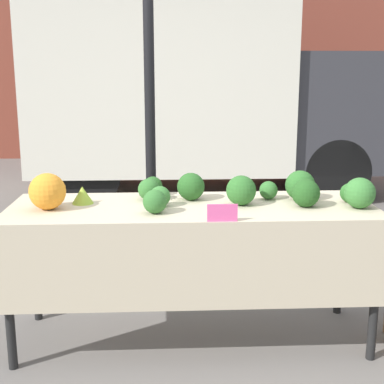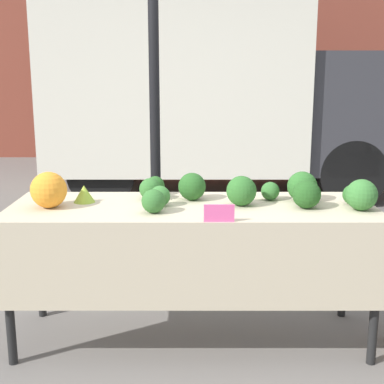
% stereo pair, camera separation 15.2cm
% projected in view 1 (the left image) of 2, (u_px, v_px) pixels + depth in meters
% --- Properties ---
extents(ground_plane, '(40.00, 40.00, 0.00)m').
position_uv_depth(ground_plane, '(192.00, 337.00, 3.26)').
color(ground_plane, slate).
extents(building_facade, '(16.00, 0.60, 5.22)m').
position_uv_depth(building_facade, '(172.00, 15.00, 9.89)').
color(building_facade, brown).
rests_on(building_facade, ground_plane).
extents(tent_pole, '(0.07, 0.07, 2.42)m').
position_uv_depth(tent_pole, '(150.00, 128.00, 3.61)').
color(tent_pole, black).
rests_on(tent_pole, ground_plane).
extents(parked_truck, '(4.53, 1.96, 2.39)m').
position_uv_depth(parked_truck, '(199.00, 96.00, 6.97)').
color(parked_truck, silver).
rests_on(parked_truck, ground_plane).
extents(market_table, '(2.11, 0.72, 0.83)m').
position_uv_depth(market_table, '(193.00, 227.00, 3.04)').
color(market_table, beige).
rests_on(market_table, ground_plane).
extents(orange_cauliflower, '(0.21, 0.21, 0.21)m').
position_uv_depth(orange_cauliflower, '(47.00, 191.00, 2.97)').
color(orange_cauliflower, orange).
rests_on(orange_cauliflower, market_table).
extents(romanesco_head, '(0.13, 0.13, 0.10)m').
position_uv_depth(romanesco_head, '(83.00, 195.00, 3.12)').
color(romanesco_head, '#93B238').
rests_on(romanesco_head, market_table).
extents(broccoli_head_0, '(0.11, 0.11, 0.11)m').
position_uv_depth(broccoli_head_0, '(268.00, 190.00, 3.22)').
color(broccoli_head_0, '#336B2D').
rests_on(broccoli_head_0, market_table).
extents(broccoli_head_1, '(0.13, 0.13, 0.13)m').
position_uv_depth(broccoli_head_1, '(149.00, 189.00, 3.20)').
color(broccoli_head_1, '#336B2D').
rests_on(broccoli_head_1, market_table).
extents(broccoli_head_2, '(0.17, 0.17, 0.17)m').
position_uv_depth(broccoli_head_2, '(191.00, 187.00, 3.20)').
color(broccoli_head_2, '#285B23').
rests_on(broccoli_head_2, market_table).
extents(broccoli_head_3, '(0.12, 0.12, 0.12)m').
position_uv_depth(broccoli_head_3, '(350.00, 193.00, 3.14)').
color(broccoli_head_3, '#2D6628').
rests_on(broccoli_head_3, market_table).
extents(broccoli_head_4, '(0.16, 0.16, 0.16)m').
position_uv_depth(broccoli_head_4, '(306.00, 193.00, 3.03)').
color(broccoli_head_4, '#23511E').
rests_on(broccoli_head_4, market_table).
extents(broccoli_head_5, '(0.18, 0.18, 0.18)m').
position_uv_depth(broccoli_head_5, '(300.00, 185.00, 3.20)').
color(broccoli_head_5, '#2D6628').
rests_on(broccoli_head_5, market_table).
extents(broccoli_head_6, '(0.13, 0.13, 0.13)m').
position_uv_depth(broccoli_head_6, '(155.00, 202.00, 2.89)').
color(broccoli_head_6, '#336B2D').
rests_on(broccoli_head_6, market_table).
extents(broccoli_head_7, '(0.12, 0.12, 0.12)m').
position_uv_depth(broccoli_head_7, '(160.00, 196.00, 3.04)').
color(broccoli_head_7, '#387533').
rests_on(broccoli_head_7, market_table).
extents(broccoli_head_8, '(0.17, 0.17, 0.17)m').
position_uv_depth(broccoli_head_8, '(241.00, 190.00, 3.07)').
color(broccoli_head_8, '#2D6628').
rests_on(broccoli_head_8, market_table).
extents(broccoli_head_9, '(0.12, 0.12, 0.12)m').
position_uv_depth(broccoli_head_9, '(153.00, 186.00, 3.32)').
color(broccoli_head_9, '#285B23').
rests_on(broccoli_head_9, market_table).
extents(broccoli_head_10, '(0.17, 0.17, 0.17)m').
position_uv_depth(broccoli_head_10, '(360.00, 193.00, 3.00)').
color(broccoli_head_10, '#387533').
rests_on(broccoli_head_10, market_table).
extents(price_sign, '(0.16, 0.01, 0.09)m').
position_uv_depth(price_sign, '(222.00, 213.00, 2.74)').
color(price_sign, '#F45B9E').
rests_on(price_sign, market_table).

